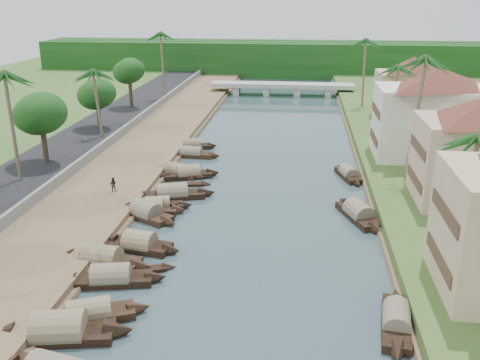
# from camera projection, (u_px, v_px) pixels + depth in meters

# --- Properties ---
(ground) EXTENTS (220.00, 220.00, 0.00)m
(ground) POSITION_uv_depth(u_px,v_px,m) (241.00, 275.00, 38.39)
(ground) COLOR #32454B
(ground) RESTS_ON ground
(left_bank) EXTENTS (10.00, 180.00, 0.80)m
(left_bank) POSITION_uv_depth(u_px,v_px,m) (117.00, 174.00, 58.73)
(left_bank) COLOR brown
(left_bank) RESTS_ON ground
(right_bank) EXTENTS (16.00, 180.00, 1.20)m
(right_bank) POSITION_uv_depth(u_px,v_px,m) (446.00, 184.00, 54.88)
(right_bank) COLOR #395522
(right_bank) RESTS_ON ground
(road) EXTENTS (8.00, 180.00, 1.40)m
(road) POSITION_uv_depth(u_px,v_px,m) (43.00, 168.00, 59.55)
(road) COLOR black
(road) RESTS_ON ground
(retaining_wall) EXTENTS (0.40, 180.00, 1.10)m
(retaining_wall) POSITION_uv_depth(u_px,v_px,m) (79.00, 164.00, 58.87)
(retaining_wall) COLOR slate
(retaining_wall) RESTS_ON left_bank
(treeline) EXTENTS (120.00, 14.00, 8.00)m
(treeline) POSITION_uv_depth(u_px,v_px,m) (287.00, 58.00, 130.80)
(treeline) COLOR #10380F
(treeline) RESTS_ON ground
(bridge) EXTENTS (28.00, 4.00, 2.40)m
(bridge) POSITION_uv_depth(u_px,v_px,m) (282.00, 87.00, 105.31)
(bridge) COLOR #9E9E94
(bridge) RESTS_ON ground
(building_far) EXTENTS (15.59, 15.59, 10.20)m
(building_far) POSITION_uv_depth(u_px,v_px,m) (435.00, 113.00, 60.46)
(building_far) COLOR silver
(building_far) RESTS_ON right_bank
(building_distant) EXTENTS (12.62, 12.62, 9.20)m
(building_distant) POSITION_uv_depth(u_px,v_px,m) (411.00, 88.00, 79.27)
(building_distant) COLOR tan
(building_distant) RESTS_ON right_bank
(sampan_1) EXTENTS (9.04, 3.61, 2.57)m
(sampan_1) POSITION_uv_depth(u_px,v_px,m) (60.00, 332.00, 31.31)
(sampan_1) COLOR black
(sampan_1) RESTS_ON ground
(sampan_2) EXTENTS (7.71, 4.48, 2.06)m
(sampan_2) POSITION_uv_depth(u_px,v_px,m) (89.00, 315.00, 32.99)
(sampan_2) COLOR black
(sampan_2) RESTS_ON ground
(sampan_3) EXTENTS (8.05, 3.16, 2.14)m
(sampan_3) POSITION_uv_depth(u_px,v_px,m) (111.00, 278.00, 37.18)
(sampan_3) COLOR black
(sampan_3) RESTS_ON ground
(sampan_4) EXTENTS (8.34, 2.83, 2.31)m
(sampan_4) POSITION_uv_depth(u_px,v_px,m) (102.00, 260.00, 39.72)
(sampan_4) COLOR black
(sampan_4) RESTS_ON ground
(sampan_5) EXTENTS (7.22, 2.99, 2.25)m
(sampan_5) POSITION_uv_depth(u_px,v_px,m) (140.00, 245.00, 42.15)
(sampan_5) COLOR black
(sampan_5) RESTS_ON ground
(sampan_6) EXTENTS (7.33, 5.24, 2.24)m
(sampan_6) POSITION_uv_depth(u_px,v_px,m) (146.00, 214.00, 48.08)
(sampan_6) COLOR black
(sampan_6) RESTS_ON ground
(sampan_7) EXTENTS (6.81, 3.16, 1.84)m
(sampan_7) POSITION_uv_depth(u_px,v_px,m) (157.00, 206.00, 49.81)
(sampan_7) COLOR black
(sampan_7) RESTS_ON ground
(sampan_8) EXTENTS (6.73, 2.40, 2.07)m
(sampan_8) POSITION_uv_depth(u_px,v_px,m) (151.00, 209.00, 49.03)
(sampan_8) COLOR black
(sampan_8) RESTS_ON ground
(sampan_9) EXTENTS (8.92, 4.18, 2.22)m
(sampan_9) POSITION_uv_depth(u_px,v_px,m) (172.00, 194.00, 52.70)
(sampan_9) COLOR black
(sampan_9) RESTS_ON ground
(sampan_10) EXTENTS (7.27, 3.88, 2.01)m
(sampan_10) POSITION_uv_depth(u_px,v_px,m) (177.00, 172.00, 59.27)
(sampan_10) COLOR black
(sampan_10) RESTS_ON ground
(sampan_11) EXTENTS (7.23, 3.99, 2.07)m
(sampan_11) POSITION_uv_depth(u_px,v_px,m) (188.00, 174.00, 58.55)
(sampan_11) COLOR black
(sampan_11) RESTS_ON ground
(sampan_12) EXTENTS (7.63, 1.98, 1.85)m
(sampan_12) POSITION_uv_depth(u_px,v_px,m) (191.00, 154.00, 66.01)
(sampan_12) COLOR black
(sampan_12) RESTS_ON ground
(sampan_13) EXTENTS (6.69, 2.66, 1.85)m
(sampan_13) POSITION_uv_depth(u_px,v_px,m) (192.00, 146.00, 69.53)
(sampan_13) COLOR black
(sampan_13) RESTS_ON ground
(sampan_14) EXTENTS (2.56, 8.15, 1.98)m
(sampan_14) POSITION_uv_depth(u_px,v_px,m) (396.00, 321.00, 32.35)
(sampan_14) COLOR black
(sampan_14) RESTS_ON ground
(sampan_15) EXTENTS (4.64, 8.58, 2.27)m
(sampan_15) POSITION_uv_depth(u_px,v_px,m) (359.00, 214.00, 47.98)
(sampan_15) COLOR black
(sampan_15) RESTS_ON ground
(sampan_16) EXTENTS (3.25, 7.14, 1.79)m
(sampan_16) POSITION_uv_depth(u_px,v_px,m) (348.00, 174.00, 58.56)
(sampan_16) COLOR black
(sampan_16) RESTS_ON ground
(canoe_1) EXTENTS (5.48, 2.90, 0.90)m
(canoe_1) POSITION_uv_depth(u_px,v_px,m) (138.00, 271.00, 38.74)
(canoe_1) COLOR black
(canoe_1) RESTS_ON ground
(canoe_2) EXTENTS (6.19, 1.98, 0.89)m
(canoe_2) POSITION_uv_depth(u_px,v_px,m) (183.00, 185.00, 56.20)
(canoe_2) COLOR black
(canoe_2) RESTS_ON ground
(palm_1) EXTENTS (3.20, 3.20, 10.09)m
(palm_1) POSITION_uv_depth(u_px,v_px,m) (475.00, 139.00, 37.29)
(palm_1) COLOR #71634B
(palm_1) RESTS_ON ground
(palm_2) EXTENTS (3.20, 3.20, 13.69)m
(palm_2) POSITION_uv_depth(u_px,v_px,m) (419.00, 61.00, 51.20)
(palm_2) COLOR #71634B
(palm_2) RESTS_ON ground
(palm_3) EXTENTS (3.20, 3.20, 10.32)m
(palm_3) POSITION_uv_depth(u_px,v_px,m) (394.00, 68.00, 70.87)
(palm_3) COLOR #71634B
(palm_3) RESTS_ON ground
(palm_5) EXTENTS (3.20, 3.20, 12.16)m
(palm_5) POSITION_uv_depth(u_px,v_px,m) (6.00, 76.00, 50.44)
(palm_5) COLOR #71634B
(palm_5) RESTS_ON ground
(palm_6) EXTENTS (3.20, 3.20, 10.05)m
(palm_6) POSITION_uv_depth(u_px,v_px,m) (96.00, 72.00, 67.35)
(palm_6) COLOR #71634B
(palm_6) RESTS_ON ground
(palm_7) EXTENTS (3.20, 3.20, 12.38)m
(palm_7) POSITION_uv_depth(u_px,v_px,m) (367.00, 42.00, 86.10)
(palm_7) COLOR #71634B
(palm_7) RESTS_ON ground
(palm_8) EXTENTS (3.20, 3.20, 12.77)m
(palm_8) POSITION_uv_depth(u_px,v_px,m) (162.00, 35.00, 92.16)
(palm_8) COLOR #71634B
(palm_8) RESTS_ON ground
(tree_3) EXTENTS (5.26, 5.26, 7.66)m
(tree_3) POSITION_uv_depth(u_px,v_px,m) (41.00, 114.00, 57.56)
(tree_3) COLOR #443727
(tree_3) RESTS_ON ground
(tree_4) EXTENTS (4.79, 4.79, 6.64)m
(tree_4) POSITION_uv_depth(u_px,v_px,m) (97.00, 95.00, 73.22)
(tree_4) COLOR #443727
(tree_4) RESTS_ON ground
(tree_5) EXTENTS (4.60, 4.60, 7.73)m
(tree_5) POSITION_uv_depth(u_px,v_px,m) (129.00, 72.00, 86.43)
(tree_5) COLOR #443727
(tree_5) RESTS_ON ground
(tree_6) EXTENTS (4.85, 4.85, 6.84)m
(tree_6) POSITION_uv_depth(u_px,v_px,m) (474.00, 113.00, 62.38)
(tree_6) COLOR #443727
(tree_6) RESTS_ON ground
(person_far) EXTENTS (0.79, 0.66, 1.44)m
(person_far) POSITION_uv_depth(u_px,v_px,m) (113.00, 184.00, 52.20)
(person_far) COLOR #2D281F
(person_far) RESTS_ON left_bank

